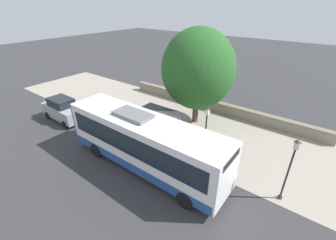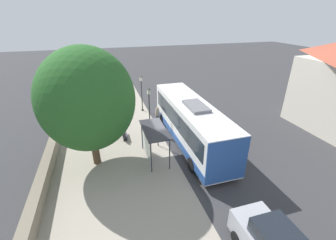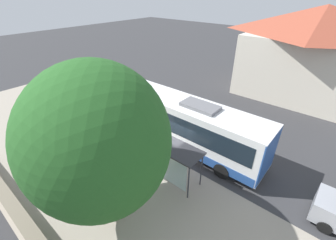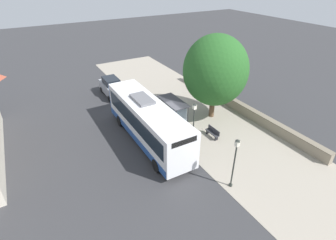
% 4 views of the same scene
% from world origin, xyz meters
% --- Properties ---
extents(ground_plane, '(120.00, 120.00, 0.00)m').
position_xyz_m(ground_plane, '(0.00, 0.00, 0.00)').
color(ground_plane, '#353538').
rests_on(ground_plane, ground).
extents(sidewalk_plaza, '(9.00, 44.00, 0.02)m').
position_xyz_m(sidewalk_plaza, '(-4.50, 0.00, 0.01)').
color(sidewalk_plaza, '#9E9384').
rests_on(sidewalk_plaza, ground).
extents(stone_wall, '(0.60, 20.00, 1.01)m').
position_xyz_m(stone_wall, '(-8.55, 0.00, 0.51)').
color(stone_wall, gray).
rests_on(stone_wall, ground).
extents(bus, '(2.74, 11.13, 3.66)m').
position_xyz_m(bus, '(1.86, 0.18, 1.90)').
color(bus, white).
rests_on(bus, ground).
extents(bus_shelter, '(1.55, 3.39, 2.41)m').
position_xyz_m(bus_shelter, '(-1.52, -1.08, 1.99)').
color(bus_shelter, '#2D2D33').
rests_on(bus_shelter, ground).
extents(pedestrian, '(0.34, 0.23, 1.70)m').
position_xyz_m(pedestrian, '(0.24, 4.44, 1.00)').
color(pedestrian, '#2D3347').
rests_on(pedestrian, ground).
extents(bench, '(0.40, 1.52, 0.88)m').
position_xyz_m(bench, '(-3.21, 2.58, 0.47)').
color(bench, '#333338').
rests_on(bench, ground).
extents(street_lamp_near, '(0.28, 0.28, 4.06)m').
position_xyz_m(street_lamp_near, '(-0.83, 2.98, 2.42)').
color(street_lamp_near, '#2D332D').
rests_on(street_lamp_near, ground).
extents(street_lamp_far, '(0.28, 0.28, 3.84)m').
position_xyz_m(street_lamp_far, '(-0.56, 7.96, 2.29)').
color(street_lamp_far, '#2D332D').
rests_on(street_lamp_far, ground).
extents(shade_tree, '(5.96, 5.96, 8.04)m').
position_xyz_m(shade_tree, '(-5.44, -0.44, 4.75)').
color(shade_tree, brown).
rests_on(shade_tree, ground).
extents(parked_car_behind_bus, '(1.90, 4.33, 2.05)m').
position_xyz_m(parked_car_behind_bus, '(1.41, -10.17, 0.99)').
color(parked_car_behind_bus, '#9EA0A8').
rests_on(parked_car_behind_bus, ground).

